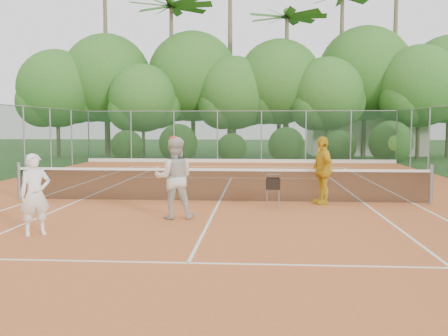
# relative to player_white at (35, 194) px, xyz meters

# --- Properties ---
(ground) EXTENTS (120.00, 120.00, 0.00)m
(ground) POSITION_rel_player_white_xyz_m (3.34, 4.57, -0.84)
(ground) COLOR #244E1B
(ground) RESTS_ON ground
(clay_court) EXTENTS (18.00, 36.00, 0.02)m
(clay_court) POSITION_rel_player_white_xyz_m (3.34, 4.57, -0.83)
(clay_court) COLOR #C0622C
(clay_court) RESTS_ON ground
(club_building) EXTENTS (8.00, 5.00, 3.00)m
(club_building) POSITION_rel_player_white_xyz_m (12.34, 28.57, 0.66)
(club_building) COLOR beige
(club_building) RESTS_ON ground
(tennis_net) EXTENTS (11.97, 0.10, 1.10)m
(tennis_net) POSITION_rel_player_white_xyz_m (3.34, 4.57, -0.31)
(tennis_net) COLOR gray
(tennis_net) RESTS_ON clay_court
(player_white) EXTENTS (0.72, 0.66, 1.64)m
(player_white) POSITION_rel_player_white_xyz_m (0.00, 0.00, 0.00)
(player_white) COLOR white
(player_white) RESTS_ON clay_court
(player_center_grp) EXTENTS (1.03, 0.86, 1.95)m
(player_center_grp) POSITION_rel_player_white_xyz_m (2.48, 1.96, 0.14)
(player_center_grp) COLOR beige
(player_center_grp) RESTS_ON clay_court
(player_yellow) EXTENTS (0.75, 1.19, 1.89)m
(player_yellow) POSITION_rel_player_white_xyz_m (6.24, 4.39, 0.12)
(player_yellow) COLOR gold
(player_yellow) RESTS_ON clay_court
(ball_hopper) EXTENTS (0.35, 0.35, 0.80)m
(ball_hopper) POSITION_rel_player_white_xyz_m (4.85, 3.58, -0.19)
(ball_hopper) COLOR gray
(ball_hopper) RESTS_ON clay_court
(stray_ball_a) EXTENTS (0.07, 0.07, 0.07)m
(stray_ball_a) POSITION_rel_player_white_xyz_m (1.35, 15.31, -0.79)
(stray_ball_a) COLOR gold
(stray_ball_a) RESTS_ON clay_court
(stray_ball_b) EXTENTS (0.07, 0.07, 0.07)m
(stray_ball_b) POSITION_rel_player_white_xyz_m (2.07, 15.82, -0.79)
(stray_ball_b) COLOR #D1D932
(stray_ball_b) RESTS_ON clay_court
(stray_ball_c) EXTENTS (0.07, 0.07, 0.07)m
(stray_ball_c) POSITION_rel_player_white_xyz_m (4.71, 12.82, -0.79)
(stray_ball_c) COLOR #D7E635
(stray_ball_c) RESTS_ON clay_court
(court_markings) EXTENTS (11.03, 23.83, 0.01)m
(court_markings) POSITION_rel_player_white_xyz_m (3.34, 4.57, -0.82)
(court_markings) COLOR white
(court_markings) RESTS_ON clay_court
(fence_back) EXTENTS (18.07, 0.07, 3.00)m
(fence_back) POSITION_rel_player_white_xyz_m (3.34, 19.57, 0.68)
(fence_back) COLOR #19381E
(fence_back) RESTS_ON clay_court
(tropical_treeline) EXTENTS (32.10, 8.49, 15.03)m
(tropical_treeline) POSITION_rel_player_white_xyz_m (4.78, 24.79, 4.27)
(tropical_treeline) COLOR brown
(tropical_treeline) RESTS_ON ground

